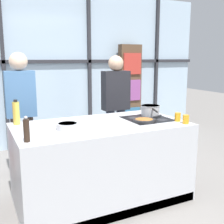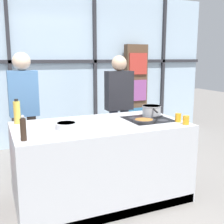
% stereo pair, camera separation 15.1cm
% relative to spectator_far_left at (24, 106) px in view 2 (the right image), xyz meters
% --- Properties ---
extents(ground_plane, '(18.00, 18.00, 0.00)m').
position_rel_spectator_far_left_xyz_m(ground_plane, '(0.70, -1.03, -0.98)').
color(ground_plane, gray).
extents(back_window_wall, '(6.40, 0.10, 2.80)m').
position_rel_spectator_far_left_xyz_m(back_window_wall, '(0.70, 1.30, 0.43)').
color(back_window_wall, silver).
rests_on(back_window_wall, ground_plane).
extents(bookshelf, '(0.45, 0.19, 1.86)m').
position_rel_spectator_far_left_xyz_m(bookshelf, '(2.28, 1.11, -0.04)').
color(bookshelf, brown).
rests_on(bookshelf, ground_plane).
extents(demo_island, '(1.89, 1.01, 0.89)m').
position_rel_spectator_far_left_xyz_m(demo_island, '(0.70, -1.03, -0.53)').
color(demo_island, silver).
rests_on(demo_island, ground_plane).
extents(spectator_far_left, '(0.38, 0.23, 1.68)m').
position_rel_spectator_far_left_xyz_m(spectator_far_left, '(0.00, 0.00, 0.00)').
color(spectator_far_left, '#47382D').
rests_on(spectator_far_left, ground_plane).
extents(spectator_center_left, '(0.41, 0.23, 1.64)m').
position_rel_spectator_far_left_xyz_m(spectator_center_left, '(1.40, -0.00, -0.04)').
color(spectator_center_left, '#232838').
rests_on(spectator_center_left, ground_plane).
extents(frying_pan, '(0.45, 0.26, 0.03)m').
position_rel_spectator_far_left_xyz_m(frying_pan, '(1.19, -1.15, -0.07)').
color(frying_pan, '#232326').
rests_on(frying_pan, demo_island).
extents(saucepan, '(0.24, 0.42, 0.13)m').
position_rel_spectator_far_left_xyz_m(saucepan, '(1.43, -0.91, -0.02)').
color(saucepan, silver).
rests_on(saucepan, demo_island).
extents(white_plate, '(0.25, 0.25, 0.01)m').
position_rel_spectator_far_left_xyz_m(white_plate, '(0.25, -0.85, -0.08)').
color(white_plate, white).
rests_on(white_plate, demo_island).
extents(mixing_bowl, '(0.23, 0.23, 0.06)m').
position_rel_spectator_far_left_xyz_m(mixing_bowl, '(0.30, -1.10, -0.06)').
color(mixing_bowl, silver).
rests_on(mixing_bowl, demo_island).
extents(oil_bottle, '(0.07, 0.07, 0.27)m').
position_rel_spectator_far_left_xyz_m(oil_bottle, '(-0.14, -0.65, 0.04)').
color(oil_bottle, '#E0CC4C').
rests_on(oil_bottle, demo_island).
extents(pepper_grinder, '(0.05, 0.05, 0.23)m').
position_rel_spectator_far_left_xyz_m(pepper_grinder, '(-0.15, -1.37, 0.02)').
color(pepper_grinder, '#332319').
rests_on(pepper_grinder, demo_island).
extents(juice_glass_near, '(0.07, 0.07, 0.10)m').
position_rel_spectator_far_left_xyz_m(juice_glass_near, '(1.54, -1.44, -0.04)').
color(juice_glass_near, orange).
rests_on(juice_glass_near, demo_island).
extents(juice_glass_far, '(0.07, 0.07, 0.10)m').
position_rel_spectator_far_left_xyz_m(juice_glass_far, '(1.54, -1.30, -0.04)').
color(juice_glass_far, orange).
rests_on(juice_glass_far, demo_island).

